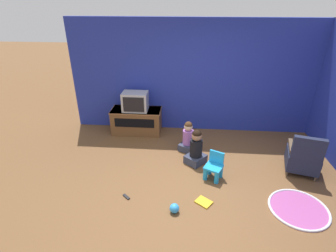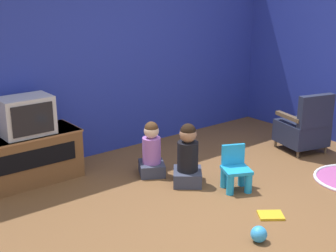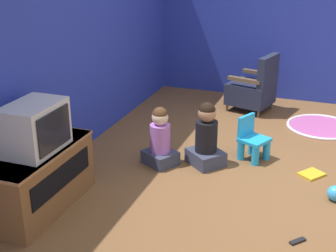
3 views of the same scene
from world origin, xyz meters
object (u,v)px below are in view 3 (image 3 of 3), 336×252
Objects in this scene: black_armchair at (254,89)px; child_watching_center at (160,140)px; child_watching_left at (206,138)px; toy_ball at (335,193)px; remote_control at (298,241)px; book at (312,174)px; television at (35,127)px; tv_cabinet at (37,178)px; yellow_kid_chair at (252,142)px.

child_watching_center is (-2.11, 0.63, -0.04)m from black_armchair.
child_watching_left is (-1.95, 0.16, -0.01)m from black_armchair.
toy_ball is at bearing -153.89° from child_watching_left.
remote_control is (-0.81, 0.26, -0.06)m from toy_ball.
child_watching_center reaches higher than remote_control.
black_armchair is 5.58× the size of toy_ball.
child_watching_center reaches higher than book.
television is 2.84m from toy_ball.
toy_ball is 0.52m from book.
child_watching_left is at bearing -39.69° from television.
remote_control is at bearing 173.95° from child_watching_left.
child_watching_center is 1.86m from toy_ball.
remote_control is at bearing 35.65° from book.
book is at bearing -139.38° from remote_control.
tv_cabinet is 1.40× the size of black_armchair.
child_watching_center is 1.65m from book.
black_armchair is 1.16× the size of child_watching_left.
tv_cabinet is 2.36× the size of yellow_kid_chair.
child_watching_center is at bearing 84.68° from toy_ball.
yellow_kid_chair is (1.71, -1.61, -0.60)m from television.
remote_control is (-3.09, -0.95, -0.32)m from black_armchair.
television is 0.68× the size of black_armchair.
remote_control is at bearing 162.10° from toy_ball.
toy_ball reaches higher than remote_control.
book is (1.52, -2.29, -0.79)m from television.
remote_control is at bearing -83.59° from television.
television is 3.82× the size of toy_ball.
black_armchair is at bearing -115.44° from book.
television is 2.43m from yellow_kid_chair.
black_armchair is at bearing 27.93° from toy_ball.
black_armchair is at bearing -54.81° from child_watching_left.
tv_cabinet is at bearing -20.28° from book.
yellow_kid_chair reaches higher than toy_ball.
toy_ball is 1.06× the size of remote_control.
book is (-0.19, -0.68, -0.19)m from yellow_kid_chair.
toy_ball is 0.85m from remote_control.
child_watching_left is 2.32× the size of book.
tv_cabinet is at bearing 161.49° from yellow_kid_chair.
child_watching_left is (-0.32, 0.45, 0.11)m from yellow_kid_chair.
book is (0.12, -1.13, -0.30)m from child_watching_left.
television is (0.00, -0.04, 0.50)m from tv_cabinet.
yellow_kid_chair is 1.05m from child_watching_center.
yellow_kid_chair is 3.31× the size of toy_ball.
child_watching_left is at bearing 10.01° from black_armchair.
child_watching_left is at bearing -131.86° from child_watching_center.
tv_cabinet reaches higher than toy_ball.
television is 1.88m from child_watching_left.
book is at bearing 27.73° from toy_ball.
black_armchair is (3.35, -1.32, -0.47)m from television.
black_armchair is at bearing 35.67° from yellow_kid_chair.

